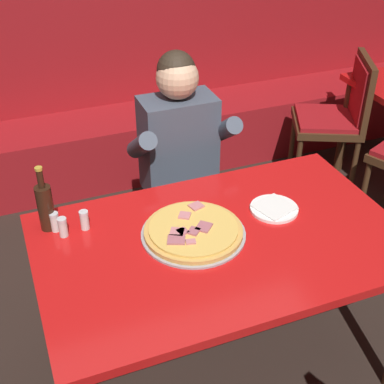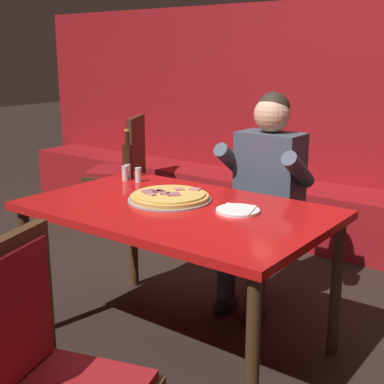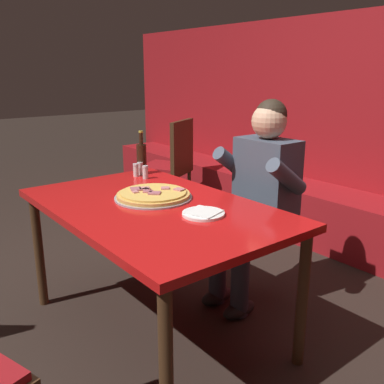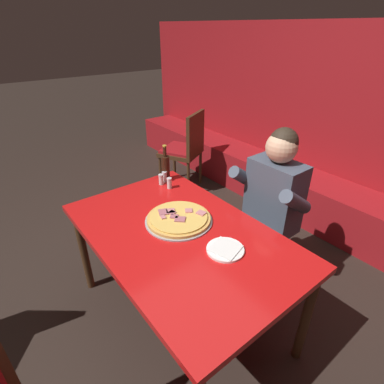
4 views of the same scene
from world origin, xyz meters
name	(u,v)px [view 2 (image 2 of 4)]	position (x,y,z in m)	size (l,w,h in m)	color
ground_plane	(178,343)	(0.00, 0.00, 0.00)	(24.00, 24.00, 0.00)	black
booth_wall_panel	(346,122)	(0.00, 2.18, 0.95)	(6.80, 0.16, 1.90)	maroon
booth_bench	(324,218)	(0.00, 1.86, 0.23)	(6.46, 0.48, 0.46)	maroon
main_dining_table	(177,220)	(0.00, 0.00, 0.68)	(1.49, 0.93, 0.75)	#422816
pizza	(170,197)	(-0.10, 0.06, 0.77)	(0.43, 0.43, 0.05)	#9E9EA3
plate_white_paper	(238,210)	(0.29, 0.10, 0.76)	(0.21, 0.21, 0.02)	white
beer_bottle	(128,159)	(-0.64, 0.33, 0.86)	(0.07, 0.07, 0.29)	black
shaker_oregano	(128,172)	(-0.62, 0.30, 0.79)	(0.04, 0.04, 0.09)	silver
shaker_red_pepper_flakes	(138,176)	(-0.50, 0.27, 0.79)	(0.04, 0.04, 0.09)	silver
shaker_black_pepper	(125,174)	(-0.59, 0.25, 0.79)	(0.04, 0.04, 0.09)	silver
diner_seated_blue_shirt	(262,191)	(0.09, 0.68, 0.71)	(0.53, 0.53, 1.27)	black
dining_chair_near_left	(43,377)	(0.41, -1.14, 0.57)	(0.55, 0.55, 0.98)	#422816
dining_chair_side_aisle	(123,165)	(-1.56, 1.23, 0.57)	(0.60, 0.60, 0.98)	#422816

